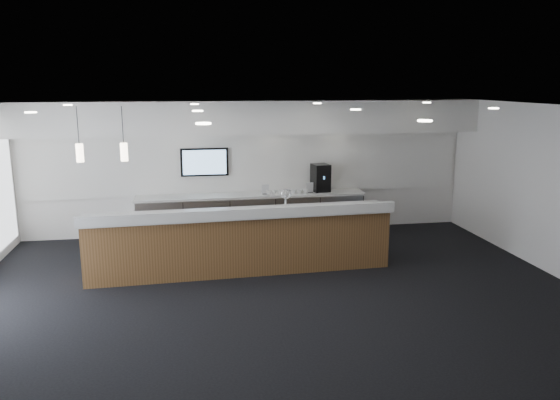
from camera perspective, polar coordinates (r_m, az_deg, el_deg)
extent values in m
plane|color=black|center=(8.93, -0.14, -10.03)|extent=(10.00, 10.00, 0.00)
cube|color=black|center=(8.27, -0.16, 9.58)|extent=(10.00, 8.00, 0.02)
cube|color=white|center=(12.37, -3.25, 3.46)|extent=(10.00, 0.02, 3.00)
cube|color=white|center=(11.80, -3.06, 8.66)|extent=(10.00, 0.90, 0.70)
cube|color=white|center=(12.32, -3.24, 3.90)|extent=(9.80, 0.06, 1.40)
cube|color=gray|center=(12.22, -2.99, -1.66)|extent=(5.00, 0.60, 0.90)
cube|color=silver|center=(12.12, -3.02, 0.52)|extent=(5.06, 0.66, 0.05)
cylinder|color=white|center=(11.84, -12.47, -2.17)|extent=(0.60, 0.02, 0.02)
cylinder|color=white|center=(11.83, -7.63, -2.00)|extent=(0.60, 0.02, 0.02)
cylinder|color=white|center=(11.90, -2.81, -1.82)|extent=(0.60, 0.02, 0.02)
cylinder|color=white|center=(12.06, 1.91, -1.62)|extent=(0.60, 0.02, 0.02)
cylinder|color=white|center=(12.30, 6.48, -1.42)|extent=(0.60, 0.02, 0.02)
cube|color=black|center=(12.18, -7.89, 3.95)|extent=(1.05, 0.07, 0.62)
cube|color=#3075C0|center=(12.15, -7.89, 3.92)|extent=(0.95, 0.01, 0.54)
cylinder|color=#FFE7C6|center=(9.07, -16.19, 4.58)|extent=(0.12, 0.12, 0.30)
cylinder|color=#FFE7C6|center=(9.18, -20.55, 4.37)|extent=(0.12, 0.12, 0.30)
cube|color=brown|center=(9.94, -4.13, -4.50)|extent=(5.44, 0.97, 1.05)
cube|color=silver|center=(9.80, -4.18, -1.39)|extent=(5.53, 1.05, 0.06)
cube|color=silver|center=(9.37, -3.84, -1.45)|extent=(5.50, 0.33, 0.18)
cylinder|color=white|center=(10.00, 0.58, -0.08)|extent=(0.04, 0.04, 0.28)
torus|color=white|center=(9.91, 0.65, 0.64)|extent=(0.19, 0.04, 0.19)
cube|color=black|center=(12.38, 4.25, 2.33)|extent=(0.41, 0.45, 0.62)
cube|color=white|center=(12.22, 4.48, 0.77)|extent=(0.22, 0.12, 0.02)
cube|color=silver|center=(12.06, -1.54, 1.13)|extent=(0.16, 0.02, 0.22)
cube|color=silver|center=(12.24, 3.13, 1.30)|extent=(0.17, 0.06, 0.23)
imported|color=white|center=(12.18, 2.68, 0.95)|extent=(0.11, 0.11, 0.10)
imported|color=white|center=(12.16, 2.04, 0.93)|extent=(0.15, 0.15, 0.10)
imported|color=white|center=(12.13, 1.39, 0.90)|extent=(0.13, 0.13, 0.10)
imported|color=white|center=(12.10, 0.74, 0.88)|extent=(0.14, 0.14, 0.10)
imported|color=white|center=(12.08, 0.09, 0.86)|extent=(0.15, 0.15, 0.10)
imported|color=white|center=(12.06, -0.57, 0.84)|extent=(0.11, 0.11, 0.10)
imported|color=white|center=(12.03, -1.23, 0.81)|extent=(0.15, 0.15, 0.10)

